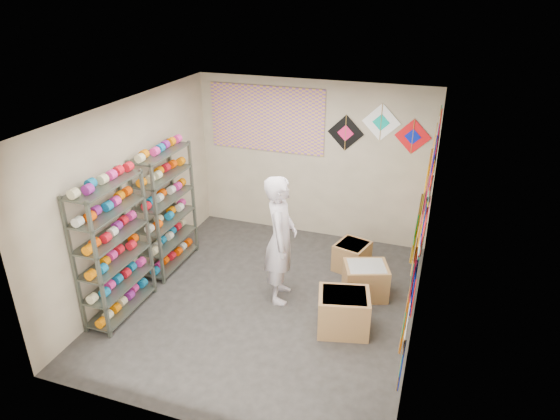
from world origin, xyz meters
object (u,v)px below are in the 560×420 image
at_px(shelf_rack_back, 166,210).
at_px(shopkeeper, 281,240).
at_px(carton_b, 365,281).
at_px(carton_a, 343,312).
at_px(carton_c, 352,256).
at_px(shelf_rack_front, 114,250).

relative_size(shelf_rack_back, shopkeeper, 1.03).
bearing_deg(carton_b, carton_a, -118.44).
bearing_deg(carton_a, shopkeeper, 142.69).
height_order(carton_b, carton_c, carton_b).
distance_m(carton_a, carton_c, 1.53).
bearing_deg(carton_b, carton_c, 96.72).
bearing_deg(shelf_rack_back, carton_a, -13.71).
bearing_deg(shelf_rack_front, carton_c, 37.57).
distance_m(shopkeeper, carton_a, 1.27).
bearing_deg(shelf_rack_back, shopkeeper, -8.07).
height_order(shelf_rack_front, carton_c, shelf_rack_front).
relative_size(shelf_rack_front, carton_a, 2.96).
relative_size(shelf_rack_back, carton_b, 3.18).
xyz_separation_m(shelf_rack_front, carton_a, (2.93, 0.59, -0.68)).
height_order(shelf_rack_back, carton_a, shelf_rack_back).
distance_m(shelf_rack_front, shelf_rack_back, 1.30).
distance_m(shelf_rack_front, shopkeeper, 2.19).
distance_m(shelf_rack_back, carton_b, 3.14).
distance_m(shelf_rack_front, carton_b, 3.46).
relative_size(shopkeeper, carton_b, 3.08).
bearing_deg(shopkeeper, carton_c, -48.83).
height_order(shelf_rack_back, carton_c, shelf_rack_back).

